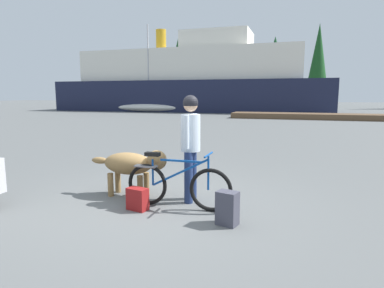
# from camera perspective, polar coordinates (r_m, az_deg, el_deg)

# --- Properties ---
(ground_plane) EXTENTS (160.00, 160.00, 0.00)m
(ground_plane) POSITION_cam_1_polar(r_m,az_deg,el_deg) (5.42, -5.83, -10.57)
(ground_plane) COLOR #595B5B
(bicycle) EXTENTS (1.72, 0.44, 0.89)m
(bicycle) POSITION_cam_1_polar(r_m,az_deg,el_deg) (5.22, -2.58, -7.04)
(bicycle) COLOR black
(bicycle) RESTS_ON ground_plane
(person_cyclist) EXTENTS (0.32, 0.53, 1.76)m
(person_cyclist) POSITION_cam_1_polar(r_m,az_deg,el_deg) (5.41, -0.26, 1.07)
(person_cyclist) COLOR navy
(person_cyclist) RESTS_ON ground_plane
(dog) EXTENTS (1.44, 0.45, 0.84)m
(dog) POSITION_cam_1_polar(r_m,az_deg,el_deg) (5.86, -10.17, -3.47)
(dog) COLOR olive
(dog) RESTS_ON ground_plane
(backpack) EXTENTS (0.32, 0.27, 0.47)m
(backpack) POSITION_cam_1_polar(r_m,az_deg,el_deg) (4.63, 6.09, -10.90)
(backpack) COLOR #3F3F4C
(backpack) RESTS_ON ground_plane
(handbag_pannier) EXTENTS (0.35, 0.25, 0.34)m
(handbag_pannier) POSITION_cam_1_polar(r_m,az_deg,el_deg) (5.25, -9.34, -9.30)
(handbag_pannier) COLOR maroon
(handbag_pannier) RESTS_ON ground_plane
(dock_pier) EXTENTS (17.44, 2.30, 0.40)m
(dock_pier) POSITION_cam_1_polar(r_m,az_deg,el_deg) (26.06, 26.40, 4.16)
(dock_pier) COLOR brown
(dock_pier) RESTS_ON ground_plane
(ferry_boat) EXTENTS (28.80, 8.21, 8.77)m
(ferry_boat) POSITION_cam_1_polar(r_m,az_deg,el_deg) (36.56, 0.03, 10.56)
(ferry_boat) COLOR #191E38
(ferry_boat) RESTS_ON ground_plane
(sailboat_moored) EXTENTS (7.92, 2.22, 8.69)m
(sailboat_moored) POSITION_cam_1_polar(r_m,az_deg,el_deg) (34.64, -7.39, 6.32)
(sailboat_moored) COLOR silver
(sailboat_moored) RESTS_ON ground_plane
(pine_tree_far_left) EXTENTS (4.08, 4.08, 11.61)m
(pine_tree_far_left) POSITION_cam_1_polar(r_m,az_deg,el_deg) (52.83, -2.01, 14.76)
(pine_tree_far_left) COLOR #4C331E
(pine_tree_far_left) RESTS_ON ground_plane
(pine_tree_center) EXTENTS (4.00, 4.00, 10.01)m
(pine_tree_center) POSITION_cam_1_polar(r_m,az_deg,el_deg) (50.86, 14.01, 13.68)
(pine_tree_center) COLOR #4C331E
(pine_tree_center) RESTS_ON ground_plane
(pine_tree_mid_back) EXTENTS (2.97, 2.97, 12.64)m
(pine_tree_mid_back) POSITION_cam_1_polar(r_m,az_deg,el_deg) (56.97, 20.88, 14.20)
(pine_tree_mid_back) COLOR #4C331E
(pine_tree_mid_back) RESTS_ON ground_plane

